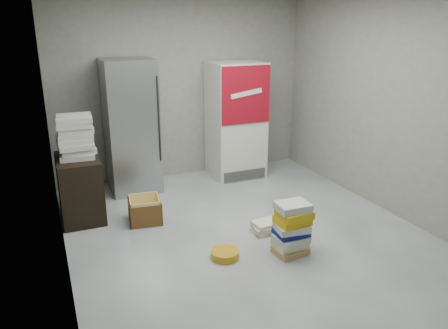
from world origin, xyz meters
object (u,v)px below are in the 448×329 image
steel_fridge (131,127)px  cardboard_box (145,212)px  wood_shelf (80,188)px  coke_cooler (236,120)px  phonebook_stack_main (292,229)px

steel_fridge → cardboard_box: (-0.12, -1.17, -0.82)m
steel_fridge → wood_shelf: bearing=-138.7°
wood_shelf → steel_fridge: bearing=41.3°
coke_cooler → phonebook_stack_main: bearing=-101.2°
wood_shelf → cardboard_box: wood_shelf is taller
steel_fridge → phonebook_stack_main: size_ratio=3.27×
steel_fridge → cardboard_box: 1.44m
steel_fridge → coke_cooler: bearing=-0.2°
coke_cooler → phonebook_stack_main: coke_cooler is taller
steel_fridge → cardboard_box: size_ratio=4.31×
phonebook_stack_main → cardboard_box: size_ratio=1.32×
steel_fridge → coke_cooler: size_ratio=1.06×
coke_cooler → cardboard_box: (-1.77, -1.17, -0.77)m
steel_fridge → cardboard_box: bearing=-96.0°
steel_fridge → cardboard_box: steel_fridge is taller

